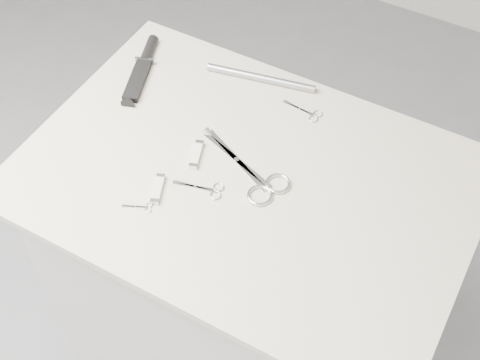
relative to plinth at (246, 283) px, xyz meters
The scene contains 11 objects.
ground 0.46m from the plinth, ahead, with size 4.00×4.00×0.01m, color gray.
plinth is the anchor object (origin of this frame).
display_board 0.46m from the plinth, ahead, with size 1.00×0.70×0.02m, color beige.
large_shears 0.47m from the plinth, ahead, with size 0.25×0.15×0.01m.
embroidery_scissors_a 0.48m from the plinth, 127.10° to the right, with size 0.11×0.06×0.00m.
embroidery_scissors_b 0.53m from the plinth, 82.05° to the left, with size 0.10×0.04×0.00m.
tiny_scissors 0.53m from the plinth, 129.81° to the right, with size 0.06×0.04×0.00m.
sheathed_knife 0.65m from the plinth, 155.73° to the left, with size 0.11×0.23×0.03m.
pocket_knife_a 0.51m from the plinth, 139.01° to the right, with size 0.04×0.08×0.01m.
pocket_knife_b 0.49m from the plinth, behind, with size 0.04×0.08×0.01m.
metal_rail 0.57m from the plinth, 112.44° to the left, with size 0.02×0.02×0.28m, color #92949A.
Camera 1 is at (0.44, -0.83, 2.07)m, focal length 50.00 mm.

